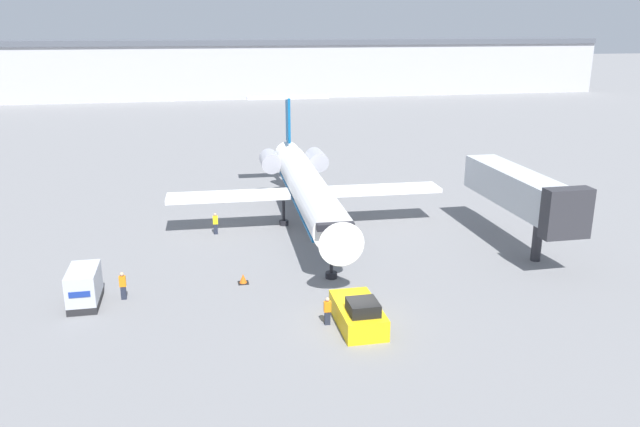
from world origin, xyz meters
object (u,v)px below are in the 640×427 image
worker_by_wing (215,223)px  traffic_cone_left (243,279)px  pushback_tug (358,313)px  luggage_cart (84,287)px  airplane_main (306,185)px  jet_bridge (521,191)px  worker_on_apron (123,285)px  worker_near_tug (327,311)px

worker_by_wing → traffic_cone_left: bearing=-82.7°
pushback_tug → luggage_cart: bearing=159.1°
airplane_main → worker_by_wing: bearing=-175.3°
traffic_cone_left → jet_bridge: (21.14, 2.75, 4.15)m
airplane_main → pushback_tug: (-0.38, -18.52, -2.87)m
pushback_tug → worker_by_wing: size_ratio=2.68×
worker_on_apron → traffic_cone_left: (7.50, 1.05, -0.65)m
luggage_cart → worker_near_tug: bearing=-21.7°
luggage_cart → worker_near_tug: 14.99m
worker_near_tug → traffic_cone_left: size_ratio=2.40×
pushback_tug → jet_bridge: bearing=33.5°
traffic_cone_left → jet_bridge: size_ratio=0.05×
worker_by_wing → traffic_cone_left: size_ratio=2.59×
worker_on_apron → jet_bridge: (28.64, 3.80, 3.50)m
worker_near_tug → worker_on_apron: bearing=153.4°
worker_on_apron → worker_near_tug: bearing=-26.6°
worker_on_apron → airplane_main: bearing=41.6°
airplane_main → jet_bridge: airplane_main is taller
worker_on_apron → traffic_cone_left: worker_on_apron is taller
traffic_cone_left → jet_bridge: 21.72m
traffic_cone_left → worker_near_tug: bearing=-58.6°
pushback_tug → worker_near_tug: (-1.69, 0.42, 0.14)m
pushback_tug → traffic_cone_left: size_ratio=6.93×
airplane_main → worker_on_apron: airplane_main is taller
luggage_cart → worker_near_tug: (13.93, -5.53, -0.29)m
airplane_main → jet_bridge: bearing=-29.6°
worker_by_wing → worker_on_apron: 13.14m
jet_bridge → luggage_cart: bearing=-172.4°
worker_near_tug → traffic_cone_left: 8.12m
worker_near_tug → traffic_cone_left: (-4.22, 6.91, -0.57)m
worker_near_tug → worker_by_wing: worker_by_wing is taller
pushback_tug → luggage_cart: (-15.62, 5.95, 0.43)m
worker_on_apron → traffic_cone_left: bearing=8.0°
pushback_tug → worker_by_wing: pushback_tug is taller
traffic_cone_left → airplane_main: bearing=60.6°
worker_near_tug → worker_by_wing: (-5.56, 17.47, 0.08)m
traffic_cone_left → pushback_tug: bearing=-51.1°
airplane_main → worker_near_tug: 18.42m
airplane_main → worker_by_wing: airplane_main is taller
pushback_tug → luggage_cart: 16.72m
worker_near_tug → luggage_cart: bearing=158.3°
airplane_main → worker_by_wing: (-7.64, -0.63, -2.65)m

